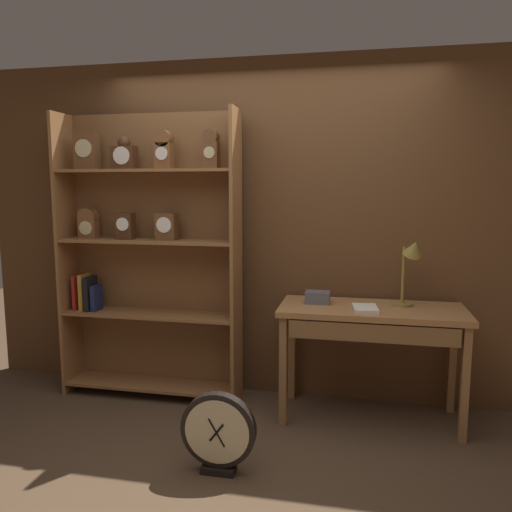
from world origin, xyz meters
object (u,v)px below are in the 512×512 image
(open_repair_manual, at_px, (365,308))
(bookshelf, at_px, (146,250))
(round_clock_large, at_px, (218,432))
(workbench, at_px, (372,323))
(toolbox_small, at_px, (318,297))
(desk_lamp, at_px, (411,261))

(open_repair_manual, bearing_deg, bookshelf, 167.64)
(bookshelf, xyz_separation_m, round_clock_large, (0.85, -0.97, -0.91))
(workbench, bearing_deg, bookshelf, 176.08)
(toolbox_small, bearing_deg, desk_lamp, 1.22)
(workbench, bearing_deg, round_clock_large, -135.11)
(open_repair_manual, bearing_deg, workbench, 51.49)
(bookshelf, distance_m, workbench, 1.77)
(bookshelf, height_order, open_repair_manual, bookshelf)
(open_repair_manual, relative_size, round_clock_large, 0.46)
(round_clock_large, bearing_deg, workbench, 44.89)
(workbench, relative_size, desk_lamp, 2.60)
(bookshelf, bearing_deg, round_clock_large, -48.93)
(bookshelf, bearing_deg, workbench, -3.92)
(open_repair_manual, height_order, round_clock_large, open_repair_manual)
(bookshelf, height_order, round_clock_large, bookshelf)
(bookshelf, relative_size, workbench, 1.72)
(workbench, height_order, toolbox_small, toolbox_small)
(bookshelf, distance_m, open_repair_manual, 1.70)
(toolbox_small, bearing_deg, workbench, -9.95)
(bookshelf, relative_size, open_repair_manual, 9.98)
(desk_lamp, distance_m, open_repair_manual, 0.46)
(desk_lamp, height_order, round_clock_large, desk_lamp)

